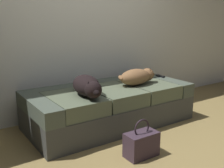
{
  "coord_description": "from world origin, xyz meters",
  "views": [
    {
      "loc": [
        -1.8,
        -1.74,
        1.32
      ],
      "look_at": [
        0.0,
        0.92,
        0.52
      ],
      "focal_mm": 44.21,
      "sensor_mm": 36.0,
      "label": 1
    }
  ],
  "objects_px": {
    "couch": "(110,106)",
    "tv_remote": "(160,76)",
    "dog_dark": "(87,86)",
    "handbag": "(141,144)",
    "dog_tan": "(137,77)"
  },
  "relations": [
    {
      "from": "couch",
      "to": "dog_tan",
      "type": "relative_size",
      "value": 3.36
    },
    {
      "from": "couch",
      "to": "tv_remote",
      "type": "height_order",
      "value": "tv_remote"
    },
    {
      "from": "tv_remote",
      "to": "couch",
      "type": "bearing_deg",
      "value": -172.18
    },
    {
      "from": "dog_tan",
      "to": "handbag",
      "type": "relative_size",
      "value": 1.58
    },
    {
      "from": "dog_tan",
      "to": "handbag",
      "type": "bearing_deg",
      "value": -126.31
    },
    {
      "from": "handbag",
      "to": "dog_tan",
      "type": "bearing_deg",
      "value": 53.69
    },
    {
      "from": "tv_remote",
      "to": "handbag",
      "type": "xyz_separation_m",
      "value": [
        -1.13,
        -0.95,
        -0.35
      ]
    },
    {
      "from": "couch",
      "to": "handbag",
      "type": "xyz_separation_m",
      "value": [
        -0.21,
        -0.87,
        -0.11
      ]
    },
    {
      "from": "dog_dark",
      "to": "handbag",
      "type": "height_order",
      "value": "dog_dark"
    },
    {
      "from": "dog_dark",
      "to": "handbag",
      "type": "bearing_deg",
      "value": -74.21
    },
    {
      "from": "dog_tan",
      "to": "tv_remote",
      "type": "bearing_deg",
      "value": 16.37
    },
    {
      "from": "handbag",
      "to": "dog_dark",
      "type": "bearing_deg",
      "value": 105.79
    },
    {
      "from": "dog_tan",
      "to": "dog_dark",
      "type": "bearing_deg",
      "value": -173.07
    },
    {
      "from": "couch",
      "to": "tv_remote",
      "type": "relative_size",
      "value": 13.38
    },
    {
      "from": "dog_dark",
      "to": "handbag",
      "type": "xyz_separation_m",
      "value": [
        0.19,
        -0.69,
        -0.46
      ]
    }
  ]
}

